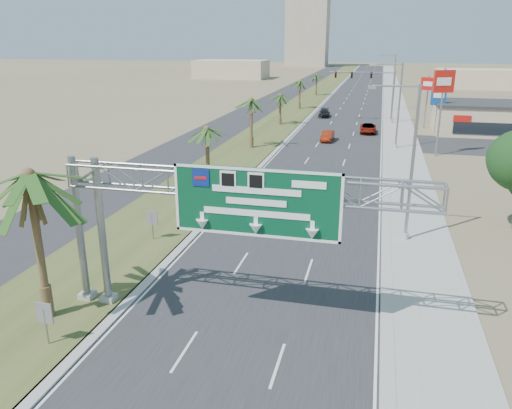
{
  "coord_description": "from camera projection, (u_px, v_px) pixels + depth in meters",
  "views": [
    {
      "loc": [
        5.2,
        -9.77,
        12.48
      ],
      "look_at": [
        -0.75,
        14.58,
        4.2
      ],
      "focal_mm": 35.0,
      "sensor_mm": 36.0,
      "label": 1
    }
  ],
  "objects": [
    {
      "name": "pole_sign_blue",
      "position": [
        439.0,
        96.0,
        67.87
      ],
      "size": [
        2.01,
        0.39,
        7.22
      ],
      "color": "gray",
      "rests_on": "ground"
    },
    {
      "name": "road",
      "position": [
        357.0,
        97.0,
        115.57
      ],
      "size": [
        12.0,
        300.0,
        0.02
      ],
      "primitive_type": "cube",
      "color": "#28282B",
      "rests_on": "ground"
    },
    {
      "name": "palm_row_d",
      "position": [
        280.0,
        96.0,
        75.74
      ],
      "size": [
        3.99,
        3.99,
        5.45
      ],
      "color": "brown",
      "rests_on": "ground"
    },
    {
      "name": "signal_mast",
      "position": [
        380.0,
        92.0,
        77.81
      ],
      "size": [
        10.28,
        0.71,
        8.0
      ],
      "color": "gray",
      "rests_on": "ground"
    },
    {
      "name": "pole_sign_red_near",
      "position": [
        443.0,
        87.0,
        54.19
      ],
      "size": [
        2.31,
        1.27,
        9.63
      ],
      "color": "gray",
      "rests_on": "ground"
    },
    {
      "name": "palm_row_c",
      "position": [
        251.0,
        101.0,
        58.74
      ],
      "size": [
        3.99,
        3.99,
        6.75
      ],
      "color": "brown",
      "rests_on": "ground"
    },
    {
      "name": "streetlight_near",
      "position": [
        408.0,
        171.0,
        31.28
      ],
      "size": [
        3.27,
        0.44,
        10.0
      ],
      "color": "gray",
      "rests_on": "ground"
    },
    {
      "name": "palm_row_e",
      "position": [
        300.0,
        82.0,
        93.05
      ],
      "size": [
        3.99,
        3.99,
        6.15
      ],
      "color": "brown",
      "rests_on": "ground"
    },
    {
      "name": "car_mid_lane",
      "position": [
        327.0,
        136.0,
        64.61
      ],
      "size": [
        1.49,
        4.02,
        1.31
      ],
      "primitive_type": "imported",
      "rotation": [
        0.0,
        0.0,
        -0.03
      ],
      "color": "maroon",
      "rests_on": "ground"
    },
    {
      "name": "building_distant_left",
      "position": [
        231.0,
        69.0,
        170.89
      ],
      "size": [
        24.0,
        14.0,
        6.0
      ],
      "primitive_type": "cube",
      "color": "tan",
      "rests_on": "ground"
    },
    {
      "name": "median_signback_a",
      "position": [
        45.0,
        316.0,
        20.94
      ],
      "size": [
        0.75,
        0.08,
        2.08
      ],
      "color": "gray",
      "rests_on": "ground"
    },
    {
      "name": "store_building",
      "position": [
        502.0,
        119.0,
        69.4
      ],
      "size": [
        18.0,
        10.0,
        4.0
      ],
      "primitive_type": "cube",
      "color": "tan",
      "rests_on": "ground"
    },
    {
      "name": "streetlight_mid",
      "position": [
        397.0,
        109.0,
        58.95
      ],
      "size": [
        3.27,
        0.44,
        10.0
      ],
      "color": "gray",
      "rests_on": "ground"
    },
    {
      "name": "pole_sign_red_far",
      "position": [
        428.0,
        88.0,
        72.46
      ],
      "size": [
        2.13,
        1.18,
        7.56
      ],
      "color": "gray",
      "rests_on": "ground"
    },
    {
      "name": "median_grass",
      "position": [
        314.0,
        95.0,
        117.8
      ],
      "size": [
        7.0,
        300.0,
        0.12
      ],
      "primitive_type": "cube",
      "color": "#3E4F23",
      "rests_on": "ground"
    },
    {
      "name": "sign_gantry",
      "position": [
        224.0,
        196.0,
        21.6
      ],
      "size": [
        16.75,
        1.24,
        7.5
      ],
      "color": "gray",
      "rests_on": "ground"
    },
    {
      "name": "building_distant_right",
      "position": [
        475.0,
        79.0,
        135.7
      ],
      "size": [
        20.0,
        12.0,
        5.0
      ],
      "primitive_type": "cube",
      "color": "tan",
      "rests_on": "ground"
    },
    {
      "name": "car_far",
      "position": [
        324.0,
        113.0,
        84.95
      ],
      "size": [
        2.0,
        4.46,
        1.27
      ],
      "primitive_type": "imported",
      "rotation": [
        0.0,
        0.0,
        0.05
      ],
      "color": "black",
      "rests_on": "ground"
    },
    {
      "name": "palm_near",
      "position": [
        29.0,
        176.0,
        21.38
      ],
      "size": [
        5.7,
        5.7,
        8.35
      ],
      "color": "brown",
      "rests_on": "ground"
    },
    {
      "name": "tower_distant",
      "position": [
        308.0,
        29.0,
        246.44
      ],
      "size": [
        20.0,
        16.0,
        35.0
      ],
      "primitive_type": "cube",
      "color": "tan",
      "rests_on": "ground"
    },
    {
      "name": "car_right_lane",
      "position": [
        368.0,
        129.0,
        70.1
      ],
      "size": [
        2.33,
        4.76,
        1.3
      ],
      "primitive_type": "imported",
      "rotation": [
        0.0,
        0.0,
        0.04
      ],
      "color": "gray",
      "rests_on": "ground"
    },
    {
      "name": "sidewalk_right",
      "position": [
        395.0,
        97.0,
        113.64
      ],
      "size": [
        4.0,
        300.0,
        0.1
      ],
      "primitive_type": "cube",
      "color": "#9E9B93",
      "rests_on": "ground"
    },
    {
      "name": "median_signback_b",
      "position": [
        152.0,
        220.0,
        32.16
      ],
      "size": [
        0.75,
        0.08,
        2.08
      ],
      "color": "gray",
      "rests_on": "ground"
    },
    {
      "name": "palm_row_f",
      "position": [
        317.0,
        75.0,
        116.24
      ],
      "size": [
        3.99,
        3.99,
        5.75
      ],
      "color": "brown",
      "rests_on": "ground"
    },
    {
      "name": "palm_row_b",
      "position": [
        207.0,
        130.0,
        44.22
      ],
      "size": [
        3.99,
        3.99,
        5.95
      ],
      "color": "brown",
      "rests_on": "ground"
    },
    {
      "name": "opposing_road",
      "position": [
        285.0,
        95.0,
        119.4
      ],
      "size": [
        8.0,
        300.0,
        0.02
      ],
      "primitive_type": "cube",
      "color": "#28282B",
      "rests_on": "ground"
    },
    {
      "name": "streetlight_far",
      "position": [
        392.0,
        84.0,
        92.16
      ],
      "size": [
        3.27,
        0.44,
        10.0
      ],
      "color": "gray",
      "rests_on": "ground"
    },
    {
      "name": "car_left_lane",
      "position": [
        241.0,
        189.0,
        41.49
      ],
      "size": [
        1.8,
        4.16,
        1.4
      ],
      "primitive_type": "imported",
      "rotation": [
        0.0,
        0.0,
        -0.04
      ],
      "color": "black",
      "rests_on": "ground"
    }
  ]
}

